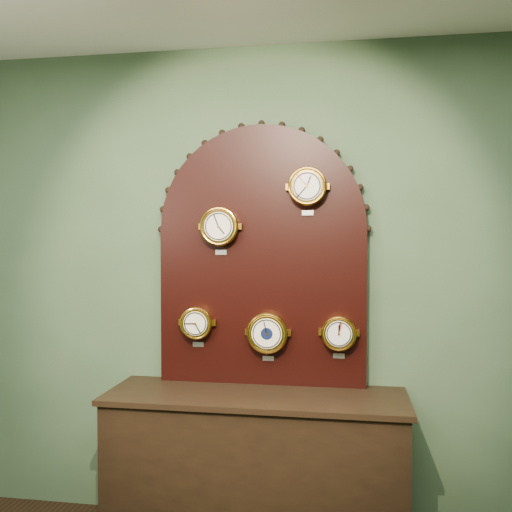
% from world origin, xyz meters
% --- Properties ---
extents(wall_back, '(4.00, 0.00, 4.00)m').
position_xyz_m(wall_back, '(0.00, 2.50, 1.40)').
color(wall_back, '#3D583C').
rests_on(wall_back, ground).
extents(shop_counter, '(1.60, 0.50, 0.80)m').
position_xyz_m(shop_counter, '(0.00, 2.23, 0.40)').
color(shop_counter, black).
rests_on(shop_counter, ground_plane).
extents(display_board, '(1.26, 0.06, 1.53)m').
position_xyz_m(display_board, '(0.00, 2.45, 1.63)').
color(display_board, black).
rests_on(display_board, shop_counter).
extents(roman_clock, '(0.22, 0.08, 0.28)m').
position_xyz_m(roman_clock, '(-0.23, 2.38, 1.74)').
color(roman_clock, gold).
rests_on(roman_clock, display_board).
extents(arabic_clock, '(0.22, 0.08, 0.27)m').
position_xyz_m(arabic_clock, '(0.27, 2.38, 1.97)').
color(arabic_clock, gold).
rests_on(arabic_clock, display_board).
extents(hygrometer, '(0.19, 0.08, 0.24)m').
position_xyz_m(hygrometer, '(-0.37, 2.38, 1.18)').
color(hygrometer, gold).
rests_on(hygrometer, display_board).
extents(barometer, '(0.23, 0.08, 0.29)m').
position_xyz_m(barometer, '(0.04, 2.38, 1.14)').
color(barometer, gold).
rests_on(barometer, display_board).
extents(tide_clock, '(0.20, 0.08, 0.25)m').
position_xyz_m(tide_clock, '(0.45, 2.38, 1.15)').
color(tide_clock, gold).
rests_on(tide_clock, display_board).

